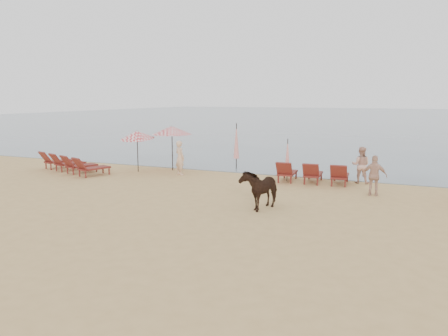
# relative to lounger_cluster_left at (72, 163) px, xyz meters

# --- Properties ---
(ground) EXTENTS (120.00, 120.00, 0.00)m
(ground) POSITION_rel_lounger_cluster_left_xyz_m (9.55, -6.79, -0.47)
(ground) COLOR tan
(ground) RESTS_ON ground
(sea) EXTENTS (160.00, 140.00, 0.06)m
(sea) POSITION_rel_lounger_cluster_left_xyz_m (9.55, 73.21, -0.47)
(sea) COLOR #51606B
(sea) RESTS_ON ground
(lounger_cluster_left) EXTENTS (4.64, 3.12, 0.68)m
(lounger_cluster_left) POSITION_rel_lounger_cluster_left_xyz_m (0.00, 0.00, 0.00)
(lounger_cluster_left) COLOR maroon
(lounger_cluster_left) RESTS_ON ground
(lounger_cluster_right) EXTENTS (3.25, 2.05, 0.69)m
(lounger_cluster_right) POSITION_rel_lounger_cluster_left_xyz_m (12.39, 1.97, 0.01)
(lounger_cluster_right) COLOR maroon
(lounger_cluster_right) RESTS_ON ground
(umbrella_open_left_a) EXTENTS (2.13, 2.13, 2.43)m
(umbrella_open_left_a) POSITION_rel_lounger_cluster_left_xyz_m (4.62, 2.62, 1.71)
(umbrella_open_left_a) COLOR black
(umbrella_open_left_a) RESTS_ON ground
(umbrella_open_left_b) EXTENTS (1.79, 1.82, 2.28)m
(umbrella_open_left_b) POSITION_rel_lounger_cluster_left_xyz_m (3.15, 1.50, 1.50)
(umbrella_open_left_b) COLOR black
(umbrella_open_left_b) RESTS_ON ground
(umbrella_closed_left) EXTENTS (0.31, 0.31, 2.55)m
(umbrella_closed_left) POSITION_rel_lounger_cluster_left_xyz_m (7.72, 4.22, 1.09)
(umbrella_closed_left) COLOR black
(umbrella_closed_left) RESTS_ON ground
(umbrella_closed_right) EXTENTS (0.25, 0.25, 2.02)m
(umbrella_closed_right) POSITION_rel_lounger_cluster_left_xyz_m (11.15, 2.09, 0.77)
(umbrella_closed_right) COLOR black
(umbrella_closed_right) RESTS_ON ground
(cow) EXTENTS (1.13, 1.84, 1.45)m
(cow) POSITION_rel_lounger_cluster_left_xyz_m (11.60, -3.31, 0.25)
(cow) COLOR black
(cow) RESTS_ON ground
(beachgoer_left) EXTENTS (0.77, 0.69, 1.76)m
(beachgoer_left) POSITION_rel_lounger_cluster_left_xyz_m (5.69, 1.53, 0.41)
(beachgoer_left) COLOR #D9AB87
(beachgoer_left) RESTS_ON ground
(beachgoer_right_a) EXTENTS (0.84, 0.66, 1.70)m
(beachgoer_right_a) POSITION_rel_lounger_cluster_left_xyz_m (14.42, 2.89, 0.38)
(beachgoer_right_a) COLOR tan
(beachgoer_right_a) RESTS_ON ground
(beachgoer_right_b) EXTENTS (0.98, 0.44, 1.65)m
(beachgoer_right_b) POSITION_rel_lounger_cluster_left_xyz_m (15.21, 0.38, 0.35)
(beachgoer_right_b) COLOR tan
(beachgoer_right_b) RESTS_ON ground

